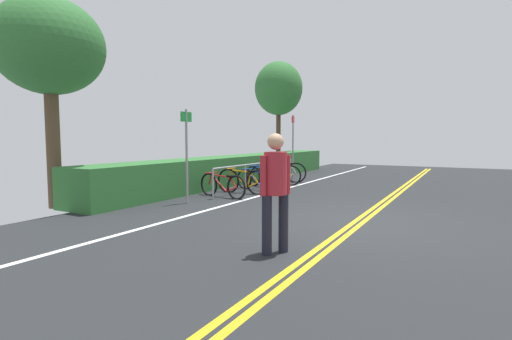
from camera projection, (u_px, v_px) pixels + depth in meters
name	position (u px, v px, depth m)	size (l,w,h in m)	color
ground_plane	(359.00, 223.00, 7.40)	(32.89, 11.51, 0.05)	#232628
centre_line_yellow_inner	(363.00, 222.00, 7.36)	(29.60, 0.10, 0.00)	gold
centre_line_yellow_outer	(355.00, 221.00, 7.44)	(29.60, 0.10, 0.00)	gold
bike_lane_stripe_white	(218.00, 207.00, 8.99)	(29.60, 0.12, 0.00)	white
bike_rack	(259.00, 169.00, 12.30)	(5.10, 0.05, 0.84)	#9EA0A5
bicycle_0	(222.00, 185.00, 10.52)	(0.52, 1.72, 0.69)	black
bicycle_1	(243.00, 181.00, 11.24)	(0.46, 1.73, 0.76)	black
bicycle_2	(256.00, 180.00, 11.94)	(0.61, 1.70, 0.68)	black
bicycle_3	(265.00, 177.00, 12.60)	(0.66, 1.75, 0.74)	black
bicycle_4	(276.00, 175.00, 13.31)	(0.59, 1.76, 0.75)	black
bicycle_5	(282.00, 172.00, 14.16)	(0.62, 1.73, 0.78)	black
pedestrian	(275.00, 185.00, 5.31)	(0.44, 0.32, 1.68)	#1E1E2D
sign_post_near	(187.00, 147.00, 9.42)	(0.36, 0.06, 2.32)	gray
sign_post_far	(293.00, 141.00, 15.04)	(0.36, 0.10, 2.53)	gray
hedge_backdrop	(240.00, 168.00, 14.40)	(14.05, 1.27, 0.97)	#2D6B30
tree_near_left	(49.00, 48.00, 8.63)	(2.43, 2.43, 4.76)	brown
tree_mid	(279.00, 89.00, 19.61)	(2.44, 2.44, 5.53)	#473323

